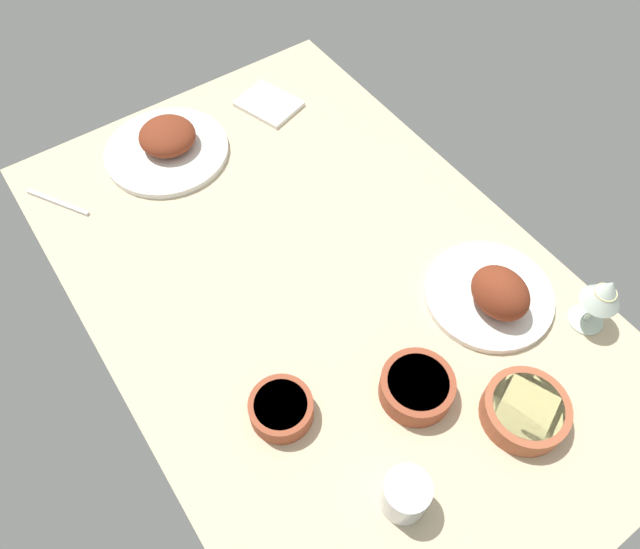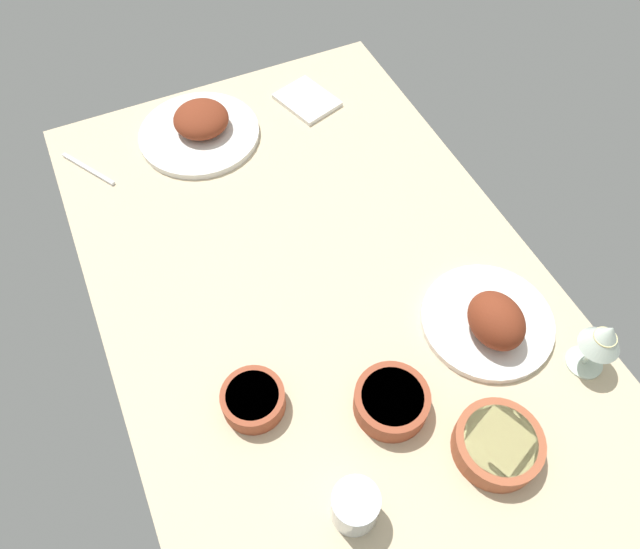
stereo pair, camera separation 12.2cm
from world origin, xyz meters
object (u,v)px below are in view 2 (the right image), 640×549
(bowl_pasta, at_px, (253,399))
(fork_loose, at_px, (88,169))
(plate_near_viewer, at_px, (492,321))
(plate_far_side, at_px, (200,127))
(folded_napkin, at_px, (307,100))
(water_tumbler, at_px, (355,506))
(bowl_soup, at_px, (391,401))
(bowl_potatoes, at_px, (498,444))
(wine_glass, at_px, (604,339))

(bowl_pasta, distance_m, fork_loose, 0.73)
(plate_near_viewer, bearing_deg, plate_far_side, -155.98)
(folded_napkin, distance_m, fork_loose, 0.58)
(water_tumbler, bearing_deg, bowl_soup, 133.98)
(plate_near_viewer, distance_m, fork_loose, 0.99)
(fork_loose, bearing_deg, plate_near_viewer, -171.60)
(plate_far_side, height_order, bowl_potatoes, plate_far_side)
(plate_near_viewer, distance_m, water_tumbler, 0.44)
(plate_near_viewer, xyz_separation_m, fork_loose, (-0.76, -0.63, -0.03))
(water_tumbler, bearing_deg, fork_loose, -166.50)
(folded_napkin, bearing_deg, bowl_pasta, -30.58)
(bowl_soup, height_order, fork_loose, bowl_soup)
(wine_glass, distance_m, folded_napkin, 0.93)
(plate_far_side, relative_size, water_tumbler, 3.35)
(bowl_potatoes, relative_size, folded_napkin, 1.03)
(bowl_pasta, relative_size, folded_napkin, 0.78)
(plate_far_side, height_order, water_tumbler, water_tumbler)
(bowl_pasta, bearing_deg, bowl_potatoes, 54.48)
(bowl_potatoes, bearing_deg, bowl_pasta, -125.52)
(plate_far_side, bearing_deg, wine_glass, 27.33)
(plate_far_side, xyz_separation_m, bowl_pasta, (0.72, -0.14, 0.00))
(bowl_pasta, distance_m, bowl_soup, 0.25)
(plate_far_side, distance_m, fork_loose, 0.29)
(plate_far_side, relative_size, wine_glass, 2.14)
(folded_napkin, bearing_deg, wine_glass, 11.05)
(bowl_pasta, distance_m, water_tumbler, 0.26)
(bowl_soup, distance_m, water_tumbler, 0.20)
(wine_glass, bearing_deg, folded_napkin, -168.95)
(plate_near_viewer, xyz_separation_m, bowl_pasta, (-0.05, -0.48, -0.01))
(water_tumbler, bearing_deg, bowl_pasta, -161.45)
(bowl_soup, height_order, wine_glass, wine_glass)
(bowl_pasta, height_order, wine_glass, wine_glass)
(bowl_soup, xyz_separation_m, water_tumbler, (0.14, -0.14, 0.02))
(wine_glass, height_order, water_tumbler, wine_glass)
(bowl_pasta, bearing_deg, bowl_soup, 64.22)
(plate_far_side, relative_size, bowl_soup, 2.19)
(plate_near_viewer, relative_size, wine_glass, 1.88)
(bowl_soup, height_order, water_tumbler, water_tumbler)
(plate_far_side, xyz_separation_m, bowl_potatoes, (0.98, 0.22, 0.00))
(bowl_pasta, relative_size, wine_glass, 0.83)
(bowl_pasta, height_order, water_tumbler, water_tumbler)
(bowl_potatoes, bearing_deg, folded_napkin, 175.71)
(fork_loose, bearing_deg, bowl_soup, 173.29)
(plate_far_side, distance_m, bowl_soup, 0.83)
(bowl_potatoes, height_order, fork_loose, bowl_potatoes)
(wine_glass, bearing_deg, bowl_potatoes, -74.82)
(bowl_pasta, bearing_deg, folded_napkin, 149.42)
(bowl_soup, distance_m, fork_loose, 0.91)
(bowl_potatoes, height_order, folded_napkin, bowl_potatoes)
(plate_far_side, bearing_deg, fork_loose, -89.25)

